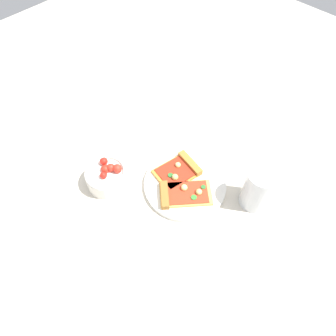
# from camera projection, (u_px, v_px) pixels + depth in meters

# --- Properties ---
(ground_plane) EXTENTS (2.40, 2.40, 0.00)m
(ground_plane) POSITION_uv_depth(u_px,v_px,m) (177.00, 204.00, 0.85)
(ground_plane) COLOR beige
(ground_plane) RESTS_ON ground
(plate) EXTENTS (0.23, 0.23, 0.01)m
(plate) POSITION_uv_depth(u_px,v_px,m) (185.00, 184.00, 0.88)
(plate) COLOR white
(plate) RESTS_ON ground_plane
(pizza_slice_near) EXTENTS (0.11, 0.13, 0.02)m
(pizza_slice_near) POSITION_uv_depth(u_px,v_px,m) (180.00, 170.00, 0.90)
(pizza_slice_near) COLOR gold
(pizza_slice_near) RESTS_ON plate
(pizza_slice_far) EXTENTS (0.15, 0.16, 0.02)m
(pizza_slice_far) POSITION_uv_depth(u_px,v_px,m) (183.00, 194.00, 0.85)
(pizza_slice_far) COLOR #E5B256
(pizza_slice_far) RESTS_ON plate
(salad_bowl) EXTENTS (0.11, 0.11, 0.07)m
(salad_bowl) POSITION_uv_depth(u_px,v_px,m) (107.00, 176.00, 0.87)
(salad_bowl) COLOR white
(salad_bowl) RESTS_ON ground_plane
(soda_glass) EXTENTS (0.08, 0.08, 0.13)m
(soda_glass) POSITION_uv_depth(u_px,v_px,m) (257.00, 189.00, 0.81)
(soda_glass) COLOR silver
(soda_glass) RESTS_ON ground_plane
(paper_napkin) EXTENTS (0.16, 0.12, 0.00)m
(paper_napkin) POSITION_uv_depth(u_px,v_px,m) (134.00, 132.00, 1.00)
(paper_napkin) COLOR white
(paper_napkin) RESTS_ON ground_plane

